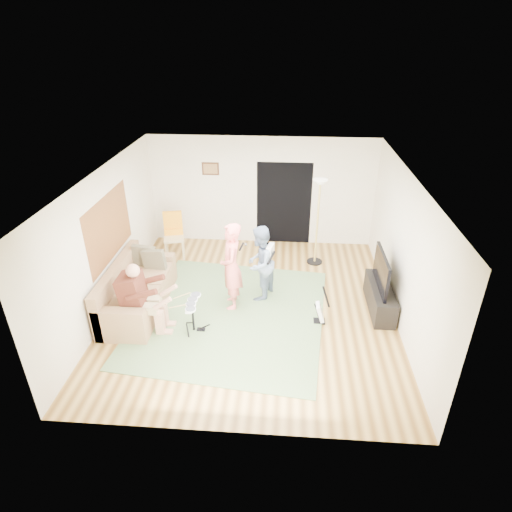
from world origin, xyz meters
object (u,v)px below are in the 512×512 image
(tv_cabinet, at_px, (380,298))
(sofa, at_px, (134,294))
(television, at_px, (381,271))
(dining_chair, at_px, (175,241))
(drum_kit, at_px, (193,318))
(guitarist, at_px, (260,263))
(singer, at_px, (231,267))
(torchiere_lamp, at_px, (318,207))
(guitar_spare, at_px, (320,312))

(tv_cabinet, bearing_deg, sofa, -176.23)
(television, bearing_deg, dining_chair, 157.19)
(sofa, relative_size, drum_kit, 3.48)
(sofa, distance_m, drum_kit, 1.46)
(guitarist, bearing_deg, singer, -36.24)
(sofa, bearing_deg, torchiere_lamp, 30.31)
(guitar_spare, relative_size, torchiere_lamp, 0.39)
(drum_kit, xyz_separation_m, torchiere_lamp, (2.33, 2.77, 1.10))
(guitar_spare, distance_m, tv_cabinet, 1.30)
(torchiere_lamp, distance_m, tv_cabinet, 2.44)
(sofa, height_order, dining_chair, dining_chair)
(dining_chair, bearing_deg, tv_cabinet, -35.70)
(guitarist, xyz_separation_m, dining_chair, (-2.15, 1.63, -0.39))
(sofa, xyz_separation_m, television, (4.75, 0.32, 0.54))
(tv_cabinet, bearing_deg, television, -180.00)
(guitar_spare, xyz_separation_m, tv_cabinet, (1.18, 0.53, 0.02))
(sofa, relative_size, torchiere_lamp, 1.13)
(sofa, relative_size, dining_chair, 2.10)
(dining_chair, bearing_deg, guitar_spare, -48.99)
(torchiere_lamp, height_order, tv_cabinet, torchiere_lamp)
(guitarist, xyz_separation_m, tv_cabinet, (2.37, -0.25, -0.53))
(guitar_spare, height_order, tv_cabinet, guitar_spare)
(sofa, xyz_separation_m, guitarist, (2.43, 0.57, 0.47))
(drum_kit, height_order, singer, singer)
(dining_chair, height_order, tv_cabinet, dining_chair)
(singer, relative_size, torchiere_lamp, 0.87)
(torchiere_lamp, height_order, television, torchiere_lamp)
(torchiere_lamp, bearing_deg, television, -58.08)
(drum_kit, xyz_separation_m, tv_cabinet, (3.50, 0.97, -0.04))
(singer, bearing_deg, tv_cabinet, 83.10)
(torchiere_lamp, xyz_separation_m, tv_cabinet, (1.17, -1.80, -1.14))
(guitarist, xyz_separation_m, torchiere_lamp, (1.20, 1.55, 0.61))
(drum_kit, relative_size, guitar_spare, 0.83)
(guitar_spare, bearing_deg, dining_chair, 144.14)
(sofa, xyz_separation_m, guitar_spare, (3.62, -0.22, -0.08))
(dining_chair, bearing_deg, singer, -63.77)
(singer, bearing_deg, dining_chair, -149.67)
(singer, height_order, dining_chair, singer)
(drum_kit, relative_size, singer, 0.37)
(guitarist, relative_size, tv_cabinet, 1.12)
(guitarist, distance_m, television, 2.34)
(sofa, bearing_deg, guitar_spare, -3.45)
(drum_kit, distance_m, torchiere_lamp, 3.78)
(torchiere_lamp, height_order, dining_chair, torchiere_lamp)
(guitarist, relative_size, torchiere_lamp, 0.77)
(sofa, height_order, television, television)
(tv_cabinet, bearing_deg, singer, -177.87)
(sofa, relative_size, tv_cabinet, 1.63)
(dining_chair, bearing_deg, sofa, -110.30)
(dining_chair, bearing_deg, drum_kit, -83.32)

